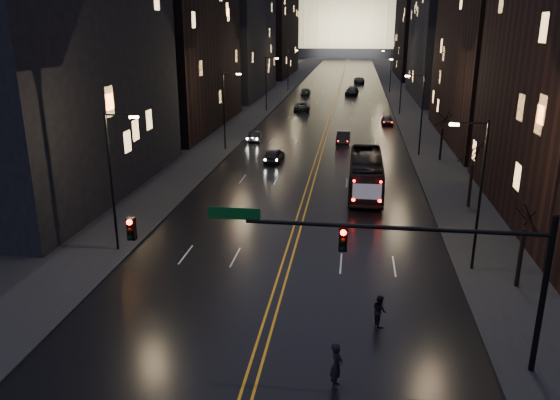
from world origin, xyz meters
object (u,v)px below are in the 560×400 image
at_px(traffic_signal, 403,254).
at_px(receding_car_a, 343,138).
at_px(pedestrian_a, 336,365).
at_px(oncoming_car_a, 274,155).
at_px(oncoming_car_b, 255,136).
at_px(pedestrian_b, 380,310).
at_px(bus, 366,174).

height_order(traffic_signal, receding_car_a, traffic_signal).
xyz_separation_m(receding_car_a, pedestrian_a, (0.95, -47.52, 0.25)).
height_order(traffic_signal, oncoming_car_a, traffic_signal).
bearing_deg(oncoming_car_a, oncoming_car_b, -66.48).
bearing_deg(pedestrian_b, bus, -18.78).
distance_m(receding_car_a, pedestrian_b, 42.57).
xyz_separation_m(traffic_signal, pedestrian_b, (-0.57, 3.05, -4.31)).
distance_m(traffic_signal, oncoming_car_a, 37.05).
xyz_separation_m(bus, receding_car_a, (-2.43, 20.01, -0.89)).
height_order(receding_car_a, pedestrian_a, pedestrian_a).
bearing_deg(receding_car_a, bus, -81.23).
distance_m(traffic_signal, pedestrian_a, 5.19).
xyz_separation_m(oncoming_car_b, pedestrian_b, (13.84, -42.60, 0.13)).
distance_m(pedestrian_a, pedestrian_b, 5.39).
xyz_separation_m(oncoming_car_b, pedestrian_a, (11.95, -47.64, 0.33)).
bearing_deg(receding_car_a, pedestrian_a, -87.01).
xyz_separation_m(bus, pedestrian_a, (-1.48, -27.51, -0.64)).
relative_size(oncoming_car_a, pedestrian_b, 2.79).
height_order(bus, oncoming_car_a, bus).
height_order(traffic_signal, pedestrian_b, traffic_signal).
relative_size(traffic_signal, receding_car_a, 3.86).
height_order(pedestrian_a, pedestrian_b, pedestrian_a).
xyz_separation_m(pedestrian_a, pedestrian_b, (1.89, 5.04, -0.19)).
distance_m(oncoming_car_a, receding_car_a, 12.47).
distance_m(receding_car_a, pedestrian_a, 47.53).
height_order(bus, oncoming_car_b, bus).
relative_size(pedestrian_a, pedestrian_b, 1.24).
relative_size(oncoming_car_a, pedestrian_a, 2.24).
bearing_deg(oncoming_car_b, pedestrian_b, 101.19).
bearing_deg(pedestrian_b, traffic_signal, 170.71).
bearing_deg(bus, oncoming_car_a, 134.64).
height_order(oncoming_car_a, receding_car_a, oncoming_car_a).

